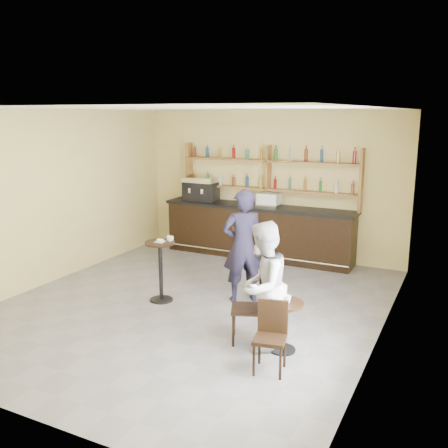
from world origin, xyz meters
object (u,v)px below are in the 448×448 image
at_px(bar_counter, 258,231).
at_px(cafe_table, 283,327).
at_px(pedestal_table, 161,271).
at_px(chair_south, 270,338).
at_px(man_main, 243,246).
at_px(patron_second, 262,286).
at_px(pastry_case, 269,200).
at_px(chair_west, 247,308).
at_px(espresso_machine, 201,189).

bearing_deg(bar_counter, cafe_table, -63.09).
distance_m(bar_counter, pedestal_table, 3.23).
height_order(cafe_table, chair_south, chair_south).
distance_m(man_main, cafe_table, 2.01).
xyz_separation_m(chair_south, patron_second, (-0.34, 0.56, 0.44)).
height_order(bar_counter, pedestal_table, bar_counter).
bearing_deg(patron_second, chair_south, 33.72).
xyz_separation_m(bar_counter, pedestal_table, (-0.44, -3.20, -0.06)).
xyz_separation_m(bar_counter, man_main, (0.79, -2.56, 0.38)).
bearing_deg(pedestal_table, cafe_table, -18.24).
height_order(pastry_case, chair_south, pastry_case).
bearing_deg(chair_south, bar_counter, 103.91).
xyz_separation_m(bar_counter, chair_south, (2.09, -4.61, -0.14)).
xyz_separation_m(man_main, cafe_table, (1.25, -1.45, -0.62)).
xyz_separation_m(cafe_table, chair_west, (-0.55, 0.05, 0.15)).
xyz_separation_m(pedestal_table, patron_second, (2.19, -0.85, 0.36)).
bearing_deg(pedestal_table, patron_second, -21.26).
relative_size(bar_counter, man_main, 2.24).
distance_m(bar_counter, man_main, 2.71).
bearing_deg(pastry_case, bar_counter, 178.50).
distance_m(pastry_case, chair_west, 4.23).
relative_size(bar_counter, chair_south, 4.88).
distance_m(bar_counter, espresso_machine, 1.66).
xyz_separation_m(chair_west, patron_second, (0.26, -0.09, 0.39)).
relative_size(pastry_case, cafe_table, 0.69).
xyz_separation_m(pastry_case, cafe_table, (1.79, -4.01, -0.96)).
bearing_deg(chair_west, espresso_machine, -167.14).
xyz_separation_m(espresso_machine, chair_west, (2.92, -3.96, -0.94)).
height_order(pedestal_table, cafe_table, pedestal_table).
relative_size(cafe_table, chair_west, 0.70).
bearing_deg(espresso_machine, man_main, -54.69).
xyz_separation_m(man_main, patron_second, (0.96, -1.49, -0.08)).
xyz_separation_m(pastry_case, chair_west, (1.24, -3.96, -0.82)).
distance_m(espresso_machine, pedestal_table, 3.47).
xyz_separation_m(cafe_table, patron_second, (-0.29, -0.04, 0.53)).
height_order(espresso_machine, patron_second, patron_second).
bearing_deg(pedestal_table, bar_counter, 82.11).
bearing_deg(cafe_table, chair_west, 174.81).
xyz_separation_m(espresso_machine, cafe_table, (3.47, -4.01, -1.09)).
bearing_deg(pastry_case, man_main, -79.50).
distance_m(chair_west, patron_second, 0.47).
xyz_separation_m(espresso_machine, chair_south, (3.52, -4.61, -0.99)).
bearing_deg(bar_counter, pedestal_table, -97.89).
height_order(bar_counter, espresso_machine, espresso_machine).
xyz_separation_m(espresso_machine, pastry_case, (1.67, 0.00, -0.12)).
bearing_deg(pastry_case, pedestal_table, -103.64).
distance_m(pastry_case, pedestal_table, 3.36).
height_order(pastry_case, chair_west, pastry_case).
relative_size(pastry_case, man_main, 0.25).
xyz_separation_m(pedestal_table, cafe_table, (2.48, -0.82, -0.17)).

